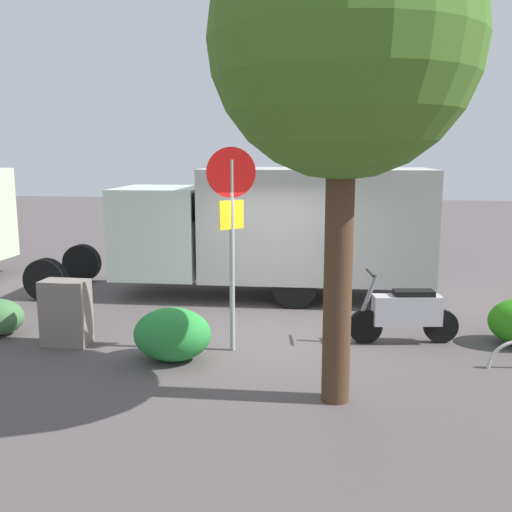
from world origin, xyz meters
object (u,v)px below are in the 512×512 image
(stop_sign, at_px, (232,217))
(motorcycle, at_px, (406,312))
(utility_cabinet, at_px, (66,313))
(box_truck_near, at_px, (270,225))
(street_tree, at_px, (344,45))

(stop_sign, bearing_deg, motorcycle, -165.31)
(motorcycle, relative_size, utility_cabinet, 1.69)
(motorcycle, bearing_deg, utility_cabinet, 0.02)
(motorcycle, xyz_separation_m, stop_sign, (2.76, 0.72, 1.60))
(utility_cabinet, bearing_deg, motorcycle, -171.98)
(box_truck_near, bearing_deg, motorcycle, 130.11)
(motorcycle, distance_m, street_tree, 4.63)
(box_truck_near, relative_size, stop_sign, 2.67)
(street_tree, distance_m, utility_cabinet, 5.97)
(motorcycle, relative_size, street_tree, 0.31)
(motorcycle, xyz_separation_m, utility_cabinet, (5.48, 0.77, 0.01))
(box_truck_near, relative_size, motorcycle, 4.71)
(motorcycle, relative_size, stop_sign, 0.57)
(box_truck_near, relative_size, utility_cabinet, 7.96)
(box_truck_near, distance_m, street_tree, 6.15)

